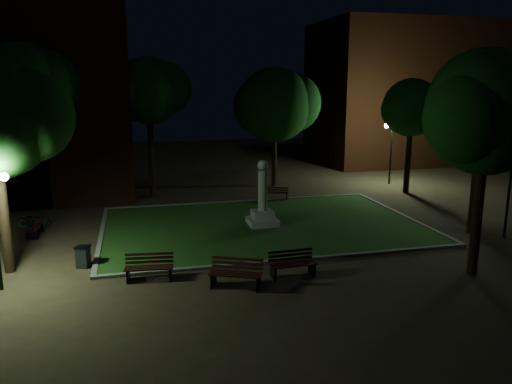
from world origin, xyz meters
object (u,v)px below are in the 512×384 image
(monument, at_px, (263,207))
(bicycle, at_px, (34,220))
(bench_near_left, at_px, (236,274))
(bench_left_side, at_px, (36,228))
(bench_near_right, at_px, (292,264))
(trash_bin, at_px, (83,257))
(bench_west_near, at_px, (149,268))
(bench_far_side, at_px, (276,193))

(monument, xyz_separation_m, bicycle, (-10.84, 2.38, -0.56))
(bench_near_left, bearing_deg, bench_left_side, 158.35)
(bench_near_right, xyz_separation_m, bench_left_side, (-9.92, 7.45, -0.08))
(bench_near_left, bearing_deg, trash_bin, 172.44)
(bench_near_left, relative_size, bench_west_near, 1.09)
(bench_near_right, bearing_deg, trash_bin, 157.38)
(monument, bearing_deg, bench_left_side, 174.93)
(bench_west_near, bearing_deg, bench_near_right, -3.16)
(bench_left_side, bearing_deg, bench_near_right, 56.99)
(bench_far_side, distance_m, bicycle, 13.36)
(monument, xyz_separation_m, trash_bin, (-8.03, -3.77, -0.53))
(bicycle, bearing_deg, bench_near_right, -123.84)
(bench_left_side, height_order, bench_far_side, bench_far_side)
(monument, xyz_separation_m, bench_west_near, (-5.63, -5.62, -0.52))
(bench_west_near, bearing_deg, bench_left_side, 133.51)
(bench_west_near, height_order, bicycle, bench_west_near)
(bench_west_near, bearing_deg, bench_far_side, 61.15)
(bench_near_left, distance_m, bench_west_near, 3.19)
(monument, xyz_separation_m, bench_far_side, (2.21, 5.27, -0.57))
(bench_near_right, height_order, bench_far_side, bench_near_right)
(bench_near_left, bearing_deg, bench_far_side, 92.13)
(bench_far_side, bearing_deg, bench_west_near, 74.65)
(monument, distance_m, bench_far_side, 5.74)
(bench_near_left, bearing_deg, bench_near_right, 37.25)
(trash_bin, bearing_deg, bench_near_right, -20.23)
(bench_near_left, relative_size, bench_far_side, 1.20)
(bench_near_right, bearing_deg, bench_far_side, 74.31)
(monument, relative_size, bench_west_near, 1.82)
(bench_far_side, bearing_deg, bicycle, 32.84)
(monument, xyz_separation_m, bench_near_left, (-2.76, -7.02, -0.49))
(bench_left_side, distance_m, trash_bin, 5.31)
(monument, relative_size, bench_near_right, 1.86)
(bench_left_side, xyz_separation_m, trash_bin, (2.47, -4.70, 0.07))
(trash_bin, height_order, bicycle, trash_bin)
(bench_near_right, relative_size, bicycle, 1.16)
(bench_far_side, xyz_separation_m, trash_bin, (-10.24, -9.04, 0.03))
(trash_bin, relative_size, bicycle, 0.56)
(bench_left_side, bearing_deg, bench_near_left, 48.11)
(bench_left_side, distance_m, bicycle, 1.49)
(monument, bearing_deg, bench_near_right, -95.08)
(bench_near_right, distance_m, bench_left_side, 12.41)
(trash_bin, bearing_deg, bicycle, 114.57)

